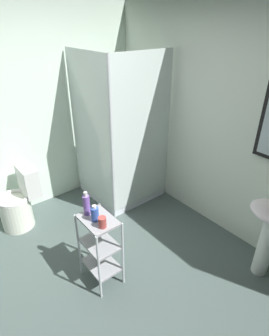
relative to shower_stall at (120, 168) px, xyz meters
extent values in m
cube|color=#465451|center=(1.21, -1.22, -0.47)|extent=(4.20, 4.20, 0.02)
cube|color=white|center=(1.21, 0.63, 0.79)|extent=(4.20, 0.10, 2.50)
cube|color=white|center=(-0.64, -1.22, 0.79)|extent=(0.10, 4.20, 2.50)
cube|color=white|center=(-0.10, 0.10, -0.41)|extent=(0.90, 0.90, 0.10)
cube|color=silver|center=(-0.10, -0.35, 0.59)|extent=(0.90, 0.02, 1.90)
cube|color=silver|center=(0.35, 0.10, 0.59)|extent=(0.02, 0.90, 1.90)
cylinder|color=silver|center=(0.35, -0.35, 0.59)|extent=(0.04, 0.04, 1.90)
cylinder|color=silver|center=(-0.10, 0.10, -0.36)|extent=(0.08, 0.08, 0.00)
cylinder|color=white|center=(2.00, 0.30, -0.12)|extent=(0.15, 0.15, 0.68)
cylinder|color=white|center=(-0.27, -1.38, -0.26)|extent=(0.37, 0.37, 0.40)
torus|color=white|center=(-0.27, -1.38, -0.05)|extent=(0.37, 0.37, 0.04)
cube|color=white|center=(-0.27, -1.16, 0.12)|extent=(0.35, 0.17, 0.36)
cylinder|color=silver|center=(0.87, -1.13, -0.09)|extent=(0.02, 0.02, 0.74)
cylinder|color=silver|center=(1.23, -1.13, -0.09)|extent=(0.02, 0.02, 0.74)
cylinder|color=silver|center=(0.87, -0.87, -0.09)|extent=(0.02, 0.02, 0.74)
cylinder|color=silver|center=(1.23, -0.87, -0.09)|extent=(0.02, 0.02, 0.74)
cube|color=#99999E|center=(1.05, -1.00, -0.28)|extent=(0.36, 0.26, 0.02)
cube|color=#99999E|center=(1.05, -1.00, -0.01)|extent=(0.36, 0.26, 0.02)
cube|color=#99999E|center=(1.05, -1.00, 0.27)|extent=(0.36, 0.26, 0.02)
cylinder|color=#3255B4|center=(1.05, -1.02, 0.34)|extent=(0.07, 0.07, 0.13)
cylinder|color=white|center=(1.05, -1.02, 0.42)|extent=(0.04, 0.04, 0.02)
cylinder|color=#7C55AE|center=(0.93, -1.03, 0.37)|extent=(0.06, 0.06, 0.19)
cylinder|color=silver|center=(0.93, -1.03, 0.49)|extent=(0.03, 0.03, 0.04)
cylinder|color=#B24742|center=(1.16, -1.02, 0.33)|extent=(0.07, 0.07, 0.10)
camera|label=1|loc=(2.75, -1.96, 1.84)|focal=29.63mm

